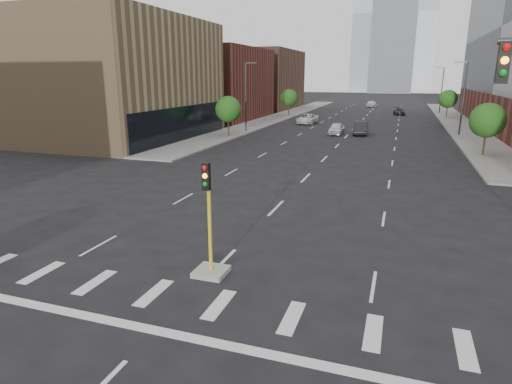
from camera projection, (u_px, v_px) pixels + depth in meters
The scene contains 21 objects.
sidewalk_left_far at pixel (282, 116), 80.51m from camera, with size 5.00×92.00×0.15m, color gray.
sidewalk_right_far at pixel (456, 121), 71.22m from camera, with size 5.00×92.00×0.15m, color gray.
building_left_mid at pixel (108, 79), 51.48m from camera, with size 20.00×24.00×14.00m, color #9C8158.
building_left_far_a at pixel (202, 84), 75.51m from camera, with size 20.00×22.00×12.00m, color brown.
building_left_far_b at pixel (251, 80), 99.13m from camera, with size 20.00×24.00×13.00m, color brown.
tower_left at pixel (379, 15), 202.58m from camera, with size 22.00×22.00×70.00m, color #B2B7BC.
tower_right at pixel (418, 14), 232.24m from camera, with size 20.00×20.00×80.00m, color #B2B7BC.
tower_mid at pixel (393, 41), 185.24m from camera, with size 18.00×18.00×44.00m, color slate.
median_traffic_signal at pixel (210, 251), 16.20m from camera, with size 1.20×1.20×4.40m.
streetlight_right_a at pixel (463, 96), 53.05m from camera, with size 1.60×0.22×9.07m.
streetlight_right_b at pixel (441, 88), 85.04m from camera, with size 1.60×0.22×9.07m.
streetlight_left at pixel (246, 94), 56.78m from camera, with size 1.60×0.22×9.07m.
tree_left_near at pixel (228, 109), 52.82m from camera, with size 3.20×3.20×4.85m.
tree_left_far at pixel (289, 98), 80.24m from camera, with size 3.20×3.20×4.85m.
tree_right_near at pixel (487, 120), 39.59m from camera, with size 3.20×3.20×4.85m.
tree_right_far at pixel (448, 99), 76.14m from camera, with size 3.20×3.20×4.85m.
car_near_left at pixel (336, 129), 55.52m from camera, with size 1.74×4.32×1.47m, color silver.
car_mid_right at pixel (361, 128), 55.40m from camera, with size 1.76×5.06×1.67m, color black.
car_far_left at pixel (308, 119), 67.94m from camera, with size 2.56×5.55×1.54m, color silver.
car_deep_right at pixel (399, 112), 83.02m from camera, with size 1.89×4.64×1.35m, color black.
car_distant at pixel (371, 104), 104.19m from camera, with size 1.87×4.65×1.58m, color silver.
Camera 1 is at (6.47, -4.72, 7.39)m, focal length 30.00 mm.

